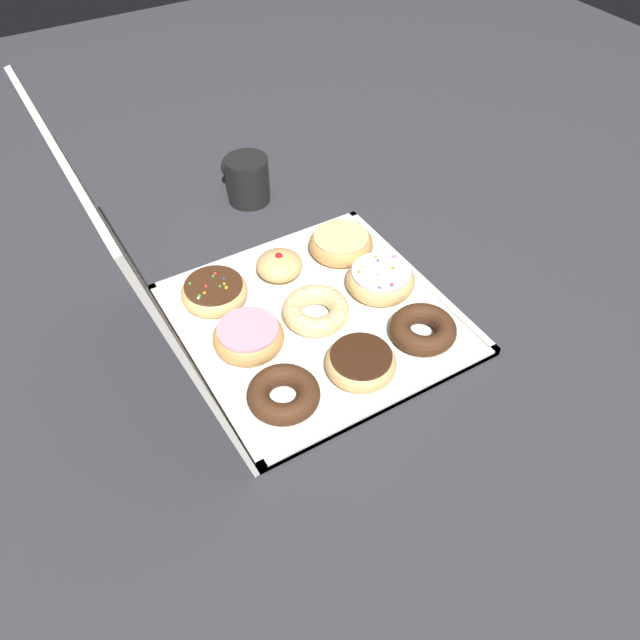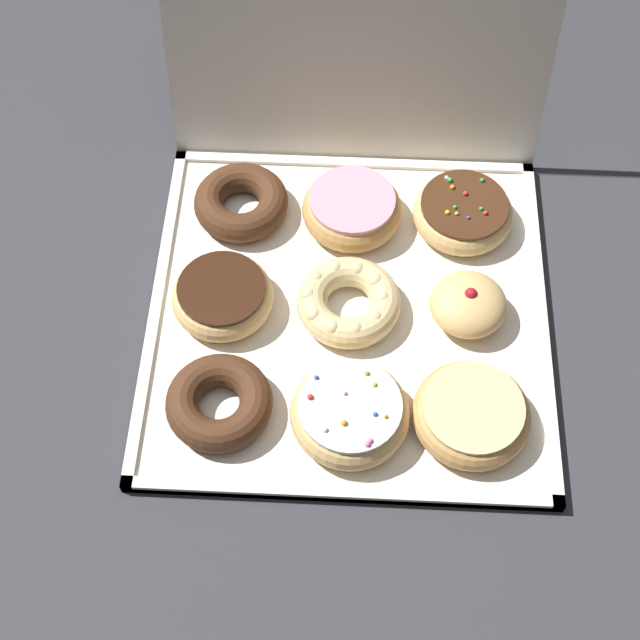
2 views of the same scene
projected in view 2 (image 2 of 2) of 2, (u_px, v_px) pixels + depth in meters
The scene contains 11 objects.
ground_plane at pixel (348, 315), 1.00m from camera, with size 3.00×3.00×0.00m, color #333338.
donut_box at pixel (348, 313), 1.00m from camera, with size 0.43×0.43×0.01m.
chocolate_cake_ring_donut_0 at pixel (219, 403), 0.92m from camera, with size 0.11×0.11×0.03m.
sprinkle_donut_1 at pixel (350, 413), 0.91m from camera, with size 0.12×0.12×0.04m.
glazed_ring_donut_2 at pixel (471, 414), 0.91m from camera, with size 0.12×0.12×0.04m.
chocolate_frosted_donut_3 at pixel (223, 295), 0.98m from camera, with size 0.11×0.11×0.04m.
cruller_donut_4 at pixel (345, 302), 0.98m from camera, with size 0.11×0.11×0.03m.
jelly_filled_donut_5 at pixel (468, 307), 0.97m from camera, with size 0.08×0.08×0.05m.
chocolate_cake_ring_donut_6 at pixel (241, 202), 1.05m from camera, with size 0.11×0.11×0.03m.
pink_frosted_donut_7 at pixel (354, 209), 1.04m from camera, with size 0.11×0.11×0.04m.
sprinkle_donut_8 at pixel (463, 212), 1.04m from camera, with size 0.11×0.11×0.04m.
Camera 2 is at (-0.01, -0.53, 0.85)m, focal length 51.66 mm.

